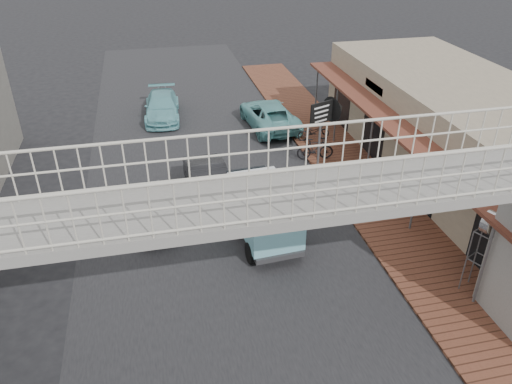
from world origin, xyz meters
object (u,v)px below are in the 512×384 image
motorcycle_far (315,149)px  street_clock (489,226)px  arrow_sign (335,109)px  angkot_van (263,206)px  motorcycle_near (314,132)px  angkot_curb (269,115)px  angkot_far (162,107)px  dark_sedan (209,185)px  white_hatchback (153,210)px

motorcycle_far → street_clock: bearing=-162.2°
arrow_sign → angkot_van: bearing=-154.5°
motorcycle_near → angkot_van: bearing=148.9°
angkot_curb → arrow_sign: (1.73, -4.92, 1.99)m
motorcycle_near → street_clock: (1.22, -11.85, 1.95)m
street_clock → arrow_sign: bearing=73.2°
angkot_far → arrow_sign: bearing=-41.9°
dark_sedan → white_hatchback: bearing=-154.4°
angkot_van → arrow_sign: (4.43, 4.91, 1.40)m
white_hatchback → angkot_curb: angkot_curb is taller
angkot_van → motorcycle_near: bearing=55.1°
angkot_far → angkot_van: bearing=-73.1°
angkot_far → street_clock: 18.88m
angkot_van → street_clock: (5.63, -4.39, 1.21)m
angkot_van → street_clock: bearing=-42.2°
dark_sedan → angkot_van: bearing=-65.5°
angkot_far → angkot_curb: bearing=-20.9°
street_clock → angkot_far: bearing=92.5°
angkot_curb → street_clock: bearing=97.1°
angkot_curb → arrow_sign: size_ratio=1.54×
motorcycle_far → angkot_curb: bearing=21.0°
motorcycle_far → street_clock: (1.84, -9.77, 1.87)m
dark_sedan → angkot_far: (-1.30, 9.47, -0.06)m
dark_sedan → angkot_curb: bearing=56.0°
angkot_curb → motorcycle_far: size_ratio=2.87×
angkot_curb → angkot_far: size_ratio=1.09×
dark_sedan → street_clock: (7.14, -7.31, 1.76)m
angkot_far → motorcycle_near: 8.75m
angkot_van → motorcycle_far: angkot_van is taller
angkot_curb → motorcycle_far: (1.10, -4.46, -0.07)m
arrow_sign → street_clock: bearing=-105.1°
dark_sedan → motorcycle_near: 7.46m
dark_sedan → angkot_curb: (4.20, 6.91, -0.04)m
angkot_curb → street_clock: street_clock is taller
angkot_far → angkot_van: size_ratio=1.07×
motorcycle_far → arrow_sign: (0.63, -0.46, 2.06)m
angkot_curb → motorcycle_far: angkot_curb is taller
white_hatchback → angkot_curb: 10.40m
angkot_curb → angkot_far: (-5.50, 2.56, -0.03)m
white_hatchback → angkot_curb: bearing=47.3°
motorcycle_near → street_clock: 12.07m
motorcycle_near → motorcycle_far: bearing=163.0°
motorcycle_near → arrow_sign: arrow_sign is taller
motorcycle_far → street_clock: street_clock is taller
motorcycle_near → street_clock: street_clock is taller
angkot_curb → white_hatchback: bearing=46.9°
angkot_curb → angkot_far: angkot_curb is taller
dark_sedan → angkot_curb: dark_sedan is taller
motorcycle_far → arrow_sign: arrow_sign is taller
white_hatchback → street_clock: bearing=-37.1°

